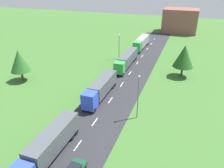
# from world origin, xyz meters

# --- Properties ---
(road) EXTENTS (10.00, 140.00, 0.06)m
(road) POSITION_xyz_m (0.00, 24.50, 0.03)
(road) COLOR #2B2B30
(road) RESTS_ON ground
(lane_marking_centre) EXTENTS (0.16, 123.72, 0.01)m
(lane_marking_centre) POSITION_xyz_m (0.00, 22.57, 0.07)
(lane_marking_centre) COLOR white
(lane_marking_centre) RESTS_ON road
(truck_lead) EXTENTS (2.52, 13.25, 3.64)m
(truck_lead) POSITION_xyz_m (-2.44, 15.62, 2.14)
(truck_lead) COLOR blue
(truck_lead) RESTS_ON road
(truck_second) EXTENTS (2.54, 12.91, 3.59)m
(truck_second) POSITION_xyz_m (-2.32, 33.66, 2.13)
(truck_second) COLOR blue
(truck_second) RESTS_ON road
(truck_third) EXTENTS (2.53, 14.57, 3.45)m
(truck_third) POSITION_xyz_m (-2.18, 51.83, 2.08)
(truck_third) COLOR green
(truck_third) RESTS_ON road
(truck_fourth) EXTENTS (2.77, 13.01, 3.52)m
(truck_fourth) POSITION_xyz_m (-2.22, 69.59, 2.11)
(truck_fourth) COLOR green
(truck_fourth) RESTS_ON road
(lamppost_second) EXTENTS (0.36, 0.36, 8.05)m
(lamppost_second) POSITION_xyz_m (6.40, 29.09, 4.50)
(lamppost_second) COLOR slate
(lamppost_second) RESTS_ON ground
(lamppost_third) EXTENTS (0.36, 0.36, 7.32)m
(lamppost_third) POSITION_xyz_m (-6.05, 56.98, 4.13)
(lamppost_third) COLOR slate
(lamppost_third) RESTS_ON ground
(tree_oak) EXTENTS (4.53, 4.53, 7.42)m
(tree_oak) POSITION_xyz_m (-22.77, 34.94, 4.90)
(tree_oak) COLOR #513823
(tree_oak) RESTS_ON ground
(tree_birch) EXTENTS (4.85, 4.85, 7.88)m
(tree_birch) POSITION_xyz_m (12.38, 50.09, 5.19)
(tree_birch) COLOR #513823
(tree_birch) RESTS_ON ground
(distant_building) EXTENTS (14.18, 10.02, 9.80)m
(distant_building) POSITION_xyz_m (7.81, 98.63, 4.90)
(distant_building) COLOR brown
(distant_building) RESTS_ON ground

